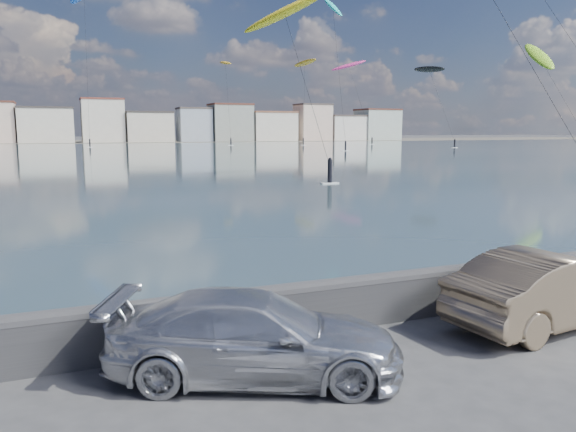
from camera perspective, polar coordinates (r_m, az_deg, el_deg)
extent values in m
plane|color=#333335|center=(9.01, 4.01, -18.08)|extent=(700.00, 700.00, 0.00)
cube|color=#2B4A52|center=(98.83, -20.39, 5.86)|extent=(500.00, 177.00, 0.00)
cube|color=#4C473D|center=(207.25, -21.55, 7.03)|extent=(500.00, 60.00, 0.00)
cube|color=#28282B|center=(11.12, -2.25, -10.20)|extent=(400.00, 0.35, 0.90)
cylinder|color=#28282B|center=(10.99, -2.26, -7.98)|extent=(400.00, 0.36, 0.36)
cube|color=beige|center=(193.20, -23.36, 8.40)|extent=(16.00, 13.00, 10.50)
cube|color=#383330|center=(193.32, -23.46, 10.05)|extent=(16.32, 13.26, 0.60)
cube|color=beige|center=(193.75, -18.30, 9.12)|extent=(13.00, 10.00, 13.50)
cube|color=brown|center=(193.98, -18.40, 11.20)|extent=(13.26, 10.20, 0.60)
cube|color=beige|center=(195.37, -13.98, 8.71)|extent=(15.00, 12.00, 9.50)
cube|color=#383330|center=(195.45, -14.04, 10.19)|extent=(15.30, 12.24, 0.60)
cube|color=#9EA8B7|center=(198.27, -9.50, 9.06)|extent=(11.00, 9.00, 11.00)
cube|color=#4C423D|center=(198.40, -9.55, 10.73)|extent=(11.22, 9.18, 0.60)
cube|color=gray|center=(201.60, -5.86, 9.34)|extent=(14.00, 11.00, 12.50)
cube|color=#562D23|center=(201.78, -5.89, 11.20)|extent=(14.28, 11.22, 0.60)
cube|color=silver|center=(206.56, -1.68, 9.02)|extent=(16.00, 12.00, 10.00)
cube|color=brown|center=(206.65, -1.68, 10.49)|extent=(16.32, 12.24, 0.60)
cube|color=beige|center=(212.97, 2.53, 9.41)|extent=(12.00, 10.00, 13.00)
cube|color=#4C423D|center=(213.15, 2.54, 11.24)|extent=(12.24, 10.20, 0.60)
cube|color=white|center=(218.98, 5.77, 8.83)|extent=(14.00, 11.00, 9.00)
cube|color=#4C423D|center=(219.04, 5.79, 10.09)|extent=(14.28, 11.22, 0.60)
cube|color=#B7C6BC|center=(226.17, 9.06, 9.08)|extent=(15.00, 12.00, 11.50)
cube|color=#562D23|center=(226.30, 9.10, 10.61)|extent=(15.30, 12.24, 0.60)
imported|color=silver|center=(9.46, -3.39, -12.04)|extent=(5.24, 3.78, 1.41)
imported|color=#9D8667|center=(13.01, 25.16, -6.66)|extent=(4.97, 2.23, 1.58)
ellipsoid|color=#BF8C19|center=(159.59, -6.39, 15.21)|extent=(2.53, 7.74, 1.91)
cube|color=white|center=(149.16, -5.82, 7.17)|extent=(1.40, 0.42, 0.08)
cylinder|color=black|center=(149.14, -5.82, 7.52)|extent=(0.36, 0.36, 1.70)
sphere|color=black|center=(149.13, -5.83, 7.86)|extent=(0.28, 0.28, 0.28)
cylinder|color=black|center=(154.03, -6.11, 11.56)|extent=(1.60, 9.43, 20.85)
ellipsoid|color=#E5338C|center=(172.89, 6.18, 14.96)|extent=(10.65, 7.19, 4.25)
cube|color=white|center=(159.91, 8.52, 7.23)|extent=(1.40, 0.42, 0.08)
cylinder|color=black|center=(159.89, 8.53, 7.55)|extent=(0.36, 0.36, 1.70)
sphere|color=black|center=(159.87, 8.54, 7.87)|extent=(0.28, 0.28, 0.28)
cylinder|color=black|center=(166.02, 7.32, 11.46)|extent=(0.28, 13.98, 21.60)
ellipsoid|color=black|center=(143.48, 14.13, 14.26)|extent=(4.42, 10.36, 2.44)
cube|color=white|center=(134.10, 16.56, 6.69)|extent=(1.40, 0.42, 0.08)
cylinder|color=black|center=(134.08, 16.57, 7.07)|extent=(0.36, 0.36, 1.70)
sphere|color=black|center=(134.06, 16.59, 7.45)|extent=(0.28, 0.28, 0.28)
cylinder|color=black|center=(138.48, 15.33, 10.86)|extent=(0.17, 10.90, 17.18)
cube|color=white|center=(139.89, -19.47, 6.62)|extent=(1.40, 0.42, 0.08)
cylinder|color=black|center=(139.87, -19.49, 6.99)|extent=(0.36, 0.36, 1.70)
sphere|color=black|center=(139.85, -19.51, 7.36)|extent=(0.28, 0.28, 0.28)
cylinder|color=black|center=(146.28, -19.77, 14.23)|extent=(1.15, 11.30, 35.96)
ellipsoid|color=yellow|center=(59.27, -0.39, 19.96)|extent=(8.44, 8.36, 4.70)
cube|color=white|center=(42.77, 4.27, 3.35)|extent=(1.40, 0.42, 0.08)
cylinder|color=black|center=(42.70, 4.28, 4.55)|extent=(0.36, 0.36, 1.70)
sphere|color=black|center=(42.64, 4.29, 5.76)|extent=(0.28, 0.28, 0.28)
cylinder|color=black|center=(50.51, 1.64, 13.73)|extent=(2.72, 15.87, 14.30)
cylinder|color=black|center=(46.75, 21.57, 17.37)|extent=(1.14, 15.18, 20.50)
ellipsoid|color=#BF8C19|center=(157.84, 1.73, 15.29)|extent=(4.38, 10.44, 2.13)
cube|color=white|center=(148.63, 1.56, 7.21)|extent=(1.40, 0.42, 0.08)
cylinder|color=black|center=(148.61, 1.57, 7.56)|extent=(0.36, 0.36, 1.70)
sphere|color=black|center=(148.60, 1.57, 7.90)|extent=(0.28, 0.28, 0.28)
cylinder|color=black|center=(152.89, 1.65, 11.60)|extent=(3.70, 7.42, 20.73)
ellipsoid|color=#19BFBF|center=(124.45, 4.58, 20.42)|extent=(2.85, 7.95, 6.05)
cube|color=white|center=(109.37, 5.86, 6.61)|extent=(1.40, 0.42, 0.08)
cylinder|color=black|center=(109.34, 5.86, 7.08)|extent=(0.36, 0.36, 1.70)
sphere|color=black|center=(109.31, 5.87, 7.55)|extent=(0.28, 0.28, 0.28)
cylinder|color=black|center=(116.11, 5.20, 14.27)|extent=(3.26, 12.53, 27.98)
ellipsoid|color=#8CD826|center=(114.60, 24.15, 14.58)|extent=(4.47, 9.34, 6.81)
cylinder|color=black|center=(111.47, 26.24, 10.53)|extent=(2.57, 10.06, 15.87)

